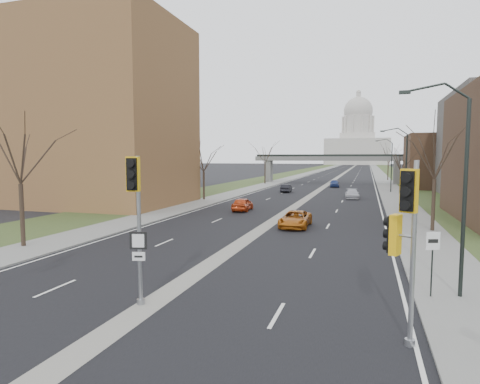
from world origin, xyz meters
The scene contains 28 objects.
ground centered at (0.00, 0.00, 0.00)m, with size 700.00×700.00×0.00m, color black.
road_surface centered at (0.00, 150.00, 0.01)m, with size 20.00×600.00×0.01m, color black.
median_strip centered at (0.00, 150.00, 0.00)m, with size 1.20×600.00×0.02m, color gray.
sidewalk_right centered at (12.00, 150.00, 0.06)m, with size 4.00×600.00×0.12m, color gray.
sidewalk_left centered at (-12.00, 150.00, 0.06)m, with size 4.00×600.00×0.12m, color gray.
grass_verge_right centered at (18.00, 150.00, 0.05)m, with size 8.00×600.00×0.10m, color #2A3B1B.
grass_verge_left centered at (-18.00, 150.00, 0.05)m, with size 8.00×600.00×0.10m, color #2A3B1B.
apartment_building centered at (-26.00, 30.00, 11.00)m, with size 25.00×16.00×22.00m, color brown.
commercial_block_far centered at (22.00, 70.00, 5.00)m, with size 14.00×14.00×10.00m, color #4E3424.
pedestrian_bridge centered at (0.00, 80.00, 4.84)m, with size 34.00×3.00×6.45m.
capitol centered at (0.00, 320.00, 18.60)m, with size 48.00×42.00×55.75m.
streetlight_near centered at (10.99, 6.00, 6.95)m, with size 2.61×0.20×8.70m.
streetlight_mid centered at (10.99, 32.00, 6.95)m, with size 2.61×0.20×8.70m.
streetlight_far centered at (10.99, 58.00, 6.95)m, with size 2.61×0.20×8.70m.
tree_left_a centered at (-13.00, 8.00, 6.64)m, with size 7.20×7.20×9.40m.
tree_left_b centered at (-13.00, 38.00, 6.23)m, with size 6.75×6.75×8.81m.
tree_left_c centered at (-13.00, 72.00, 7.04)m, with size 7.65×7.65×9.99m.
tree_right_a centered at (13.00, 22.00, 6.64)m, with size 7.20×7.20×9.40m.
tree_right_b centered at (13.00, 55.00, 5.82)m, with size 6.30×6.30×8.22m.
tree_right_c centered at (13.00, 95.00, 7.04)m, with size 7.65×7.65×9.99m.
signal_pole_median centered at (-0.30, 1.16, 4.09)m, with size 0.75×0.98×5.87m.
signal_pole_right centered at (9.14, 0.81, 3.75)m, with size 0.95×1.32×5.73m.
speed_limit_sign centered at (10.65, 5.61, 1.96)m, with size 0.55×0.24×2.68m.
car_left_near centered at (-4.81, 29.33, 0.72)m, with size 1.71×4.24×1.45m, color #C03E16.
car_left_far centered at (-4.73, 53.55, 0.66)m, with size 1.41×4.03×1.33m, color black.
car_right_near centered at (2.43, 20.84, 0.68)m, with size 2.26×4.90×1.36m, color #AB5912.
car_right_mid centered at (6.09, 46.26, 0.66)m, with size 1.84×4.53×1.32m, color #AAAAB2.
car_right_far centered at (2.00, 67.75, 0.73)m, with size 1.71×4.26×1.45m, color navy.
Camera 1 is at (8.03, -12.02, 5.82)m, focal length 30.00 mm.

